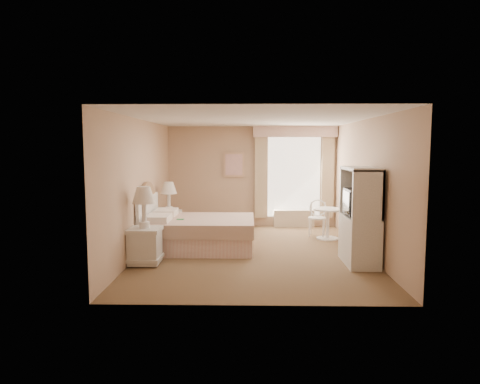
{
  "coord_description": "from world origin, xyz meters",
  "views": [
    {
      "loc": [
        -0.08,
        -7.95,
        1.98
      ],
      "look_at": [
        -0.25,
        0.3,
        1.12
      ],
      "focal_mm": 32.0,
      "sensor_mm": 36.0,
      "label": 1
    }
  ],
  "objects_px": {
    "nightstand_far": "(169,217)",
    "round_table": "(328,219)",
    "bed": "(195,231)",
    "cafe_chair": "(317,215)",
    "nightstand_near": "(145,236)",
    "armoire": "(360,224)"
  },
  "relations": [
    {
      "from": "bed",
      "to": "cafe_chair",
      "type": "distance_m",
      "value": 2.9
    },
    {
      "from": "nightstand_far",
      "to": "round_table",
      "type": "height_order",
      "value": "nightstand_far"
    },
    {
      "from": "cafe_chair",
      "to": "armoire",
      "type": "height_order",
      "value": "armoire"
    },
    {
      "from": "bed",
      "to": "cafe_chair",
      "type": "xyz_separation_m",
      "value": [
        2.59,
        1.3,
        0.13
      ]
    },
    {
      "from": "round_table",
      "to": "nightstand_far",
      "type": "bearing_deg",
      "value": 177.54
    },
    {
      "from": "nightstand_near",
      "to": "armoire",
      "type": "bearing_deg",
      "value": 1.84
    },
    {
      "from": "nightstand_far",
      "to": "armoire",
      "type": "distance_m",
      "value": 4.23
    },
    {
      "from": "cafe_chair",
      "to": "nightstand_far",
      "type": "bearing_deg",
      "value": -160.98
    },
    {
      "from": "round_table",
      "to": "armoire",
      "type": "distance_m",
      "value": 1.99
    },
    {
      "from": "nightstand_near",
      "to": "cafe_chair",
      "type": "distance_m",
      "value": 4.11
    },
    {
      "from": "nightstand_near",
      "to": "armoire",
      "type": "distance_m",
      "value": 3.66
    },
    {
      "from": "nightstand_far",
      "to": "bed",
      "type": "bearing_deg",
      "value": -56.76
    },
    {
      "from": "armoire",
      "to": "nightstand_near",
      "type": "bearing_deg",
      "value": -178.16
    },
    {
      "from": "nightstand_far",
      "to": "cafe_chair",
      "type": "distance_m",
      "value": 3.31
    },
    {
      "from": "nightstand_near",
      "to": "nightstand_far",
      "type": "distance_m",
      "value": 2.24
    },
    {
      "from": "nightstand_far",
      "to": "cafe_chair",
      "type": "relative_size",
      "value": 1.49
    },
    {
      "from": "round_table",
      "to": "cafe_chair",
      "type": "distance_m",
      "value": 0.39
    },
    {
      "from": "bed",
      "to": "armoire",
      "type": "height_order",
      "value": "armoire"
    },
    {
      "from": "bed",
      "to": "nightstand_far",
      "type": "relative_size",
      "value": 1.74
    },
    {
      "from": "nightstand_far",
      "to": "armoire",
      "type": "height_order",
      "value": "armoire"
    },
    {
      "from": "bed",
      "to": "cafe_chair",
      "type": "relative_size",
      "value": 2.59
    },
    {
      "from": "nightstand_near",
      "to": "round_table",
      "type": "distance_m",
      "value": 4.05
    }
  ]
}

